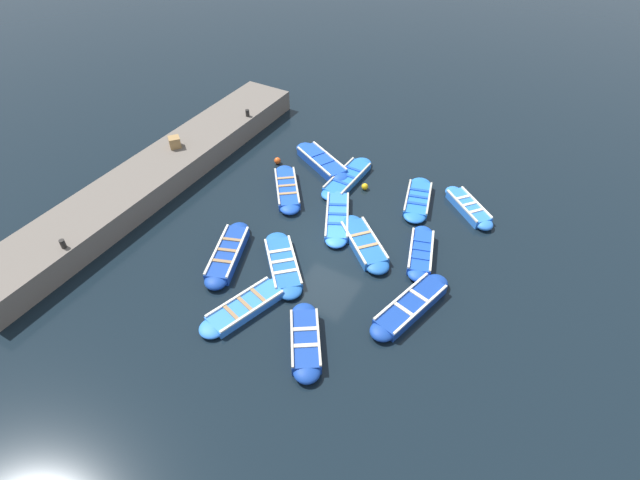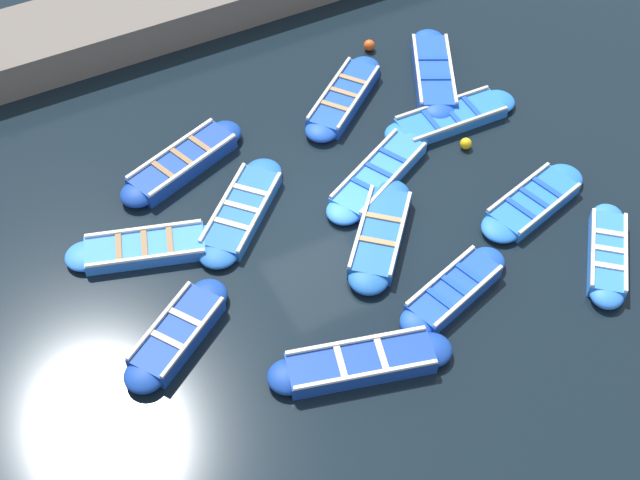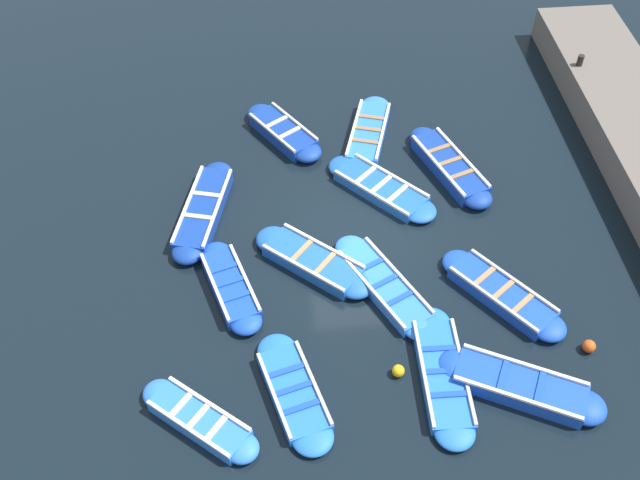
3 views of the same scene
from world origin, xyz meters
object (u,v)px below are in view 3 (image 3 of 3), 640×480
object	(u,v)px
boat_end_of_row	(384,285)
boat_far_corner	(284,132)
bollard_mid_north	(580,60)
boat_near_quay	(368,133)
boat_bow_out	(443,374)
boat_mid_row	(502,294)
boat_centre	(449,166)
boat_stern_in	(294,392)
boat_broadside	(203,210)
boat_outer_left	(381,188)
boat_outer_right	(200,420)
boat_inner_gap	(520,386)
buoy_yellow_far	(589,346)
boat_drifting	(313,261)
buoy_orange_near	(398,371)
boat_tucked	(231,286)

from	to	relation	value
boat_end_of_row	boat_far_corner	xyz separation A→B (m)	(-2.19, 6.24, 0.05)
bollard_mid_north	boat_near_quay	bearing A→B (deg)	-167.02
boat_bow_out	boat_mid_row	world-z (taller)	boat_mid_row
boat_centre	boat_stern_in	bearing A→B (deg)	-125.89
boat_mid_row	boat_centre	size ratio (longest dim) A/B	0.90
boat_broadside	boat_outer_left	bearing A→B (deg)	5.11
bollard_mid_north	boat_outer_right	bearing A→B (deg)	-137.71
boat_near_quay	boat_broadside	bearing A→B (deg)	-150.06
boat_inner_gap	boat_mid_row	distance (m)	2.68
boat_near_quay	buoy_yellow_far	bearing A→B (deg)	-63.40
boat_bow_out	boat_far_corner	size ratio (longest dim) A/B	1.22
boat_near_quay	boat_far_corner	distance (m)	2.63
boat_centre	boat_drifting	bearing A→B (deg)	-143.10
boat_outer_right	buoy_orange_near	distance (m)	4.69
boat_end_of_row	boat_bow_out	distance (m)	2.91
boat_outer_left	buoy_orange_near	size ratio (longest dim) A/B	11.12
boat_stern_in	boat_far_corner	size ratio (longest dim) A/B	1.10
boat_end_of_row	boat_mid_row	distance (m)	2.99
boat_stern_in	boat_inner_gap	bearing A→B (deg)	-4.16
boat_far_corner	bollard_mid_north	distance (m)	9.81
boat_outer_right	bollard_mid_north	world-z (taller)	bollard_mid_north
boat_drifting	boat_bow_out	xyz separation A→B (m)	(2.69, -3.70, -0.03)
buoy_orange_near	buoy_yellow_far	world-z (taller)	buoy_yellow_far
bollard_mid_north	boat_bow_out	bearing A→B (deg)	-122.08
boat_near_quay	buoy_yellow_far	xyz separation A→B (m)	(4.17, -8.34, 0.01)
boat_drifting	boat_far_corner	bearing A→B (deg)	94.88
boat_stern_in	boat_mid_row	size ratio (longest dim) A/B	1.01
boat_tucked	boat_bow_out	xyz separation A→B (m)	(4.88, -3.07, -0.03)
boat_near_quay	boat_outer_left	size ratio (longest dim) A/B	1.13
boat_outer_right	buoy_orange_near	xyz separation A→B (m)	(4.61, 0.85, -0.03)
boat_tucked	boat_stern_in	bearing A→B (deg)	-66.44
boat_tucked	boat_inner_gap	world-z (taller)	boat_inner_gap
boat_broadside	boat_centre	size ratio (longest dim) A/B	1.05
boat_near_quay	bollard_mid_north	world-z (taller)	bollard_mid_north
boat_bow_out	boat_centre	bearing A→B (deg)	76.69
boat_inner_gap	boat_far_corner	world-z (taller)	boat_far_corner
boat_bow_out	boat_stern_in	bearing A→B (deg)	-177.89
bollard_mid_north	buoy_orange_near	xyz separation A→B (m)	(-7.52, -10.19, -1.10)
boat_mid_row	boat_far_corner	size ratio (longest dim) A/B	1.09
bollard_mid_north	buoy_orange_near	bearing A→B (deg)	-126.44
boat_tucked	boat_mid_row	world-z (taller)	boat_tucked
boat_mid_row	buoy_orange_near	size ratio (longest dim) A/B	11.48
boat_broadside	boat_far_corner	bearing A→B (deg)	52.12
boat_drifting	boat_centre	distance (m)	5.43
boat_near_quay	boat_outer_left	world-z (taller)	boat_near_quay
boat_drifting	boat_inner_gap	bearing A→B (deg)	-43.89
boat_near_quay	boat_outer_right	xyz separation A→B (m)	(-5.11, -9.42, 0.03)
buoy_yellow_far	boat_stern_in	bearing A→B (deg)	-175.57
boat_bow_out	boat_outer_left	distance (m)	6.32
buoy_orange_near	boat_inner_gap	bearing A→B (deg)	-14.50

